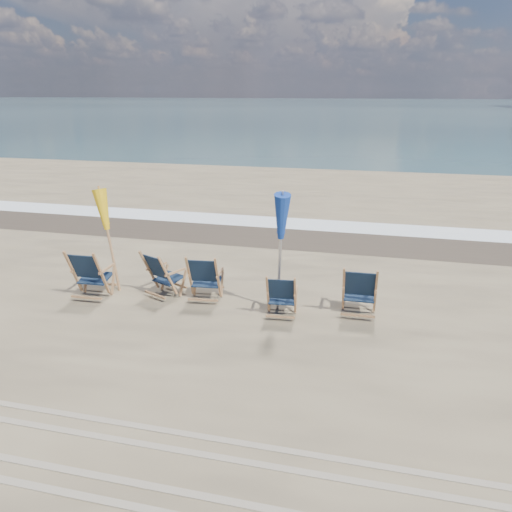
% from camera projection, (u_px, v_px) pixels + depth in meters
% --- Properties ---
extents(ocean, '(400.00, 400.00, 0.00)m').
position_uv_depth(ocean, '(374.00, 106.00, 126.17)').
color(ocean, '#355459').
rests_on(ocean, ground).
extents(surf_foam, '(200.00, 1.40, 0.01)m').
position_uv_depth(surf_foam, '(301.00, 224.00, 15.91)').
color(surf_foam, silver).
rests_on(surf_foam, ground).
extents(wet_sand_strip, '(200.00, 2.60, 0.00)m').
position_uv_depth(wet_sand_strip, '(294.00, 237.00, 14.53)').
color(wet_sand_strip, '#42362A').
rests_on(wet_sand_strip, ground).
extents(tire_tracks, '(80.00, 1.30, 0.01)m').
position_uv_depth(tire_tracks, '(152.00, 465.00, 5.69)').
color(tire_tracks, gray).
rests_on(tire_tracks, ground).
extents(beach_chair_0, '(0.74, 0.82, 1.10)m').
position_uv_depth(beach_chair_0, '(102.00, 276.00, 9.93)').
color(beach_chair_0, '#122035').
rests_on(beach_chair_0, ground).
extents(beach_chair_1, '(0.89, 0.93, 1.01)m').
position_uv_depth(beach_chair_1, '(168.00, 278.00, 9.96)').
color(beach_chair_1, '#122035').
rests_on(beach_chair_1, ground).
extents(beach_chair_2, '(0.73, 0.80, 1.02)m').
position_uv_depth(beach_chair_2, '(218.00, 279.00, 9.86)').
color(beach_chair_2, '#122035').
rests_on(beach_chair_2, ground).
extents(beach_chair_3, '(0.64, 0.70, 0.90)m').
position_uv_depth(beach_chair_3, '(295.00, 297.00, 9.16)').
color(beach_chair_3, '#122035').
rests_on(beach_chair_3, ground).
extents(beach_chair_4, '(0.68, 0.76, 1.05)m').
position_uv_depth(beach_chair_4, '(376.00, 293.00, 9.14)').
color(beach_chair_4, '#122035').
rests_on(beach_chair_4, ground).
extents(umbrella_yellow, '(0.30, 0.30, 2.15)m').
position_uv_depth(umbrella_yellow, '(107.00, 215.00, 10.29)').
color(umbrella_yellow, '#A37349').
rests_on(umbrella_yellow, ground).
extents(umbrella_blue, '(0.30, 0.30, 2.41)m').
position_uv_depth(umbrella_blue, '(280.00, 219.00, 8.95)').
color(umbrella_blue, '#A5A5AD').
rests_on(umbrella_blue, ground).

